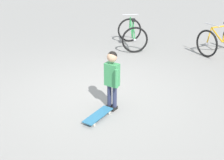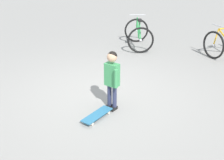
{
  "view_description": "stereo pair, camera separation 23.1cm",
  "coord_description": "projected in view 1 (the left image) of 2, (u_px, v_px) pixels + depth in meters",
  "views": [
    {
      "loc": [
        -1.94,
        -4.74,
        2.62
      ],
      "look_at": [
        -0.06,
        -0.6,
        0.55
      ],
      "focal_mm": 47.09,
      "sensor_mm": 36.0,
      "label": 1
    },
    {
      "loc": [
        -1.73,
        -4.83,
        2.62
      ],
      "look_at": [
        -0.06,
        -0.6,
        0.55
      ],
      "focal_mm": 47.09,
      "sensor_mm": 36.0,
      "label": 2
    }
  ],
  "objects": [
    {
      "name": "ground_plane",
      "position": [
        102.0,
        94.0,
        5.75
      ],
      "size": [
        50.0,
        50.0,
        0.0
      ],
      "primitive_type": "plane",
      "color": "gray"
    },
    {
      "name": "child_person",
      "position": [
        112.0,
        74.0,
        4.96
      ],
      "size": [
        0.26,
        0.41,
        1.06
      ],
      "color": "#2D3351",
      "rests_on": "ground"
    },
    {
      "name": "skateboard",
      "position": [
        98.0,
        115.0,
        4.89
      ],
      "size": [
        0.63,
        0.5,
        0.07
      ],
      "color": "teal",
      "rests_on": "ground"
    },
    {
      "name": "bicycle_near",
      "position": [
        221.0,
        40.0,
        7.76
      ],
      "size": [
        1.14,
        0.81,
        0.85
      ],
      "color": "black",
      "rests_on": "ground"
    },
    {
      "name": "bicycle_mid",
      "position": [
        132.0,
        34.0,
        8.28
      ],
      "size": [
        1.03,
        1.25,
        0.85
      ],
      "color": "black",
      "rests_on": "ground"
    }
  ]
}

